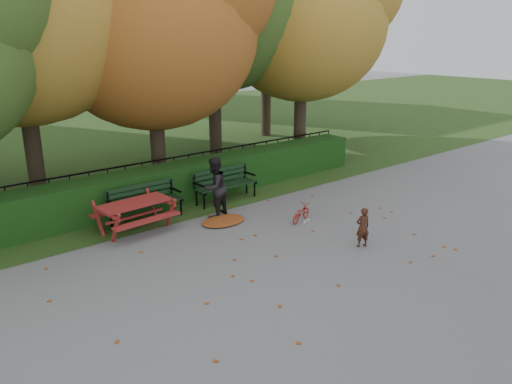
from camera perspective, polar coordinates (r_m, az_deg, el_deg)
ground at (r=10.46m, az=3.49°, el=-7.13°), size 90.00×90.00×0.00m
grass_strip at (r=22.33m, az=-21.84°, el=5.08°), size 90.00×90.00×0.00m
building_right at (r=37.84m, az=-17.95°, el=19.30°), size 9.00×6.00×12.00m
hedge at (r=13.70m, az=-9.37°, el=0.96°), size 13.00×0.90×1.00m
iron_fence at (r=14.36m, az=-11.00°, el=1.80°), size 14.00×0.04×1.02m
tree_c at (r=14.83m, az=-10.35°, el=19.11°), size 6.30×6.00×8.00m
tree_e at (r=18.20m, az=6.69°, el=19.76°), size 6.09×5.80×8.16m
tree_g at (r=22.35m, az=2.33°, el=20.18°), size 6.30×6.00×8.55m
bench_left at (r=12.44m, az=-12.66°, el=-0.87°), size 1.80×0.57×0.88m
bench_right at (r=13.62m, az=-3.68°, el=1.16°), size 1.80×0.57×0.88m
picnic_table at (r=11.79m, az=-13.74°, el=-1.84°), size 1.73×1.43×0.80m
leaf_pile at (r=12.16m, az=-3.74°, el=-3.29°), size 1.27×0.99×0.08m
leaf_scatter at (r=10.66m, az=2.39°, el=-6.58°), size 9.00×5.70×0.01m
child at (r=10.88m, az=12.10°, el=-3.97°), size 0.37×0.31×0.88m
adult at (r=12.34m, az=-4.78°, el=0.55°), size 0.89×0.78×1.52m
bicycle at (r=12.20m, az=5.14°, el=-2.38°), size 0.85×0.52×0.42m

